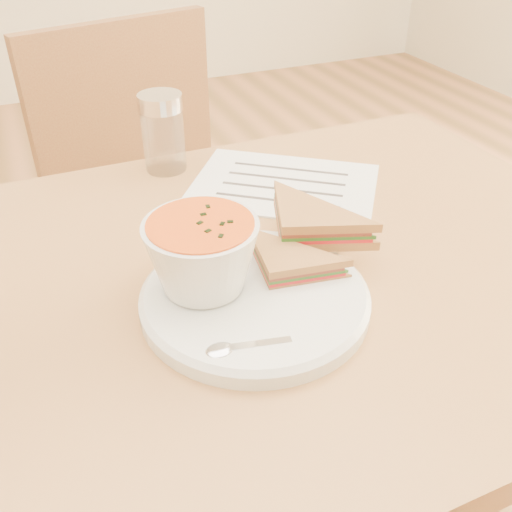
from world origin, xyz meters
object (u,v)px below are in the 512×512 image
chair_far (181,257)px  soup_bowl (202,258)px  dining_table (251,459)px  condiment_shaker (163,133)px  plate (255,299)px

chair_far → soup_bowl: (-0.11, -0.51, 0.36)m
dining_table → condiment_shaker: 0.53m
dining_table → plate: 0.39m
plate → condiment_shaker: condiment_shaker is taller
plate → dining_table: bearing=72.6°
plate → condiment_shaker: (0.00, 0.37, 0.05)m
chair_far → plate: bearing=69.1°
dining_table → condiment_shaker: condiment_shaker is taller
soup_bowl → chair_far: bearing=78.2°
dining_table → condiment_shaker: (-0.02, 0.30, 0.44)m
plate → soup_bowl: soup_bowl is taller
chair_far → condiment_shaker: 0.40m
plate → condiment_shaker: bearing=89.2°
dining_table → chair_far: 0.48m
dining_table → chair_far: chair_far is taller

